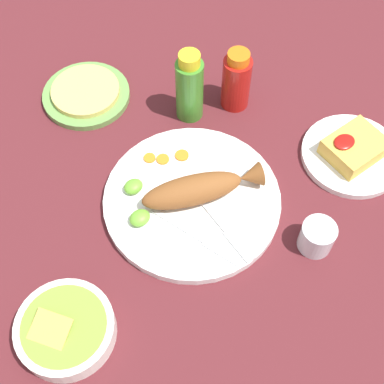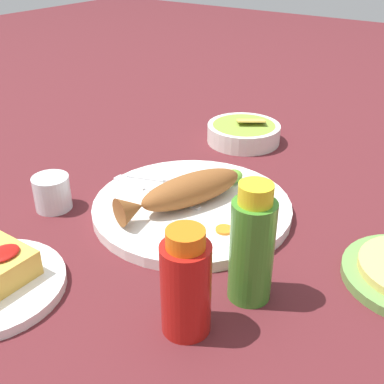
{
  "view_description": "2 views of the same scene",
  "coord_description": "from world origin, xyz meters",
  "px_view_note": "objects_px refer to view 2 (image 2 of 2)",
  "views": [
    {
      "loc": [
        0.31,
        0.41,
        0.86
      ],
      "look_at": [
        0.0,
        0.0,
        0.04
      ],
      "focal_mm": 50.0,
      "sensor_mm": 36.0,
      "label": 1
    },
    {
      "loc": [
        -0.56,
        -0.4,
        0.42
      ],
      "look_at": [
        0.0,
        0.0,
        0.04
      ],
      "focal_mm": 45.0,
      "sensor_mm": 36.0,
      "label": 2
    }
  ],
  "objects_px": {
    "fork_near": "(150,189)",
    "hot_sauce_bottle_red": "(186,285)",
    "main_plate": "(192,207)",
    "fork_far": "(169,180)",
    "salt_cup": "(52,195)",
    "guacamole_bowl": "(244,132)",
    "hot_sauce_bottle_green": "(252,246)",
    "fried_fish": "(184,192)"
  },
  "relations": [
    {
      "from": "hot_sauce_bottle_red",
      "to": "salt_cup",
      "type": "bearing_deg",
      "value": 74.43
    },
    {
      "from": "fork_far",
      "to": "guacamole_bowl",
      "type": "xyz_separation_m",
      "value": [
        0.27,
        0.0,
        0.0
      ]
    },
    {
      "from": "fried_fish",
      "to": "fork_far",
      "type": "height_order",
      "value": "fried_fish"
    },
    {
      "from": "fork_far",
      "to": "guacamole_bowl",
      "type": "height_order",
      "value": "guacamole_bowl"
    },
    {
      "from": "fork_far",
      "to": "hot_sauce_bottle_green",
      "type": "bearing_deg",
      "value": 128.03
    },
    {
      "from": "main_plate",
      "to": "fork_far",
      "type": "xyz_separation_m",
      "value": [
        0.04,
        0.08,
        0.01
      ]
    },
    {
      "from": "fried_fish",
      "to": "fork_far",
      "type": "distance_m",
      "value": 0.09
    },
    {
      "from": "fork_near",
      "to": "hot_sauce_bottle_red",
      "type": "distance_m",
      "value": 0.32
    },
    {
      "from": "guacamole_bowl",
      "to": "fried_fish",
      "type": "bearing_deg",
      "value": -167.13
    },
    {
      "from": "fork_far",
      "to": "salt_cup",
      "type": "distance_m",
      "value": 0.2
    },
    {
      "from": "main_plate",
      "to": "hot_sauce_bottle_green",
      "type": "bearing_deg",
      "value": -125.27
    },
    {
      "from": "fried_fish",
      "to": "guacamole_bowl",
      "type": "height_order",
      "value": "fried_fish"
    },
    {
      "from": "main_plate",
      "to": "guacamole_bowl",
      "type": "bearing_deg",
      "value": 14.35
    },
    {
      "from": "salt_cup",
      "to": "fork_far",
      "type": "bearing_deg",
      "value": -36.92
    },
    {
      "from": "hot_sauce_bottle_red",
      "to": "salt_cup",
      "type": "relative_size",
      "value": 2.26
    },
    {
      "from": "fried_fish",
      "to": "salt_cup",
      "type": "bearing_deg",
      "value": 140.01
    },
    {
      "from": "fried_fish",
      "to": "fork_near",
      "type": "relative_size",
      "value": 1.24
    },
    {
      "from": "main_plate",
      "to": "salt_cup",
      "type": "distance_m",
      "value": 0.24
    },
    {
      "from": "fork_far",
      "to": "hot_sauce_bottle_red",
      "type": "bearing_deg",
      "value": 111.72
    },
    {
      "from": "fork_near",
      "to": "guacamole_bowl",
      "type": "distance_m",
      "value": 0.32
    },
    {
      "from": "main_plate",
      "to": "guacamole_bowl",
      "type": "height_order",
      "value": "guacamole_bowl"
    },
    {
      "from": "fork_near",
      "to": "hot_sauce_bottle_green",
      "type": "xyz_separation_m",
      "value": [
        -0.12,
        -0.26,
        0.06
      ]
    },
    {
      "from": "fried_fish",
      "to": "hot_sauce_bottle_red",
      "type": "height_order",
      "value": "hot_sauce_bottle_red"
    },
    {
      "from": "main_plate",
      "to": "guacamole_bowl",
      "type": "relative_size",
      "value": 2.07
    },
    {
      "from": "fried_fish",
      "to": "guacamole_bowl",
      "type": "bearing_deg",
      "value": 33.46
    },
    {
      "from": "main_plate",
      "to": "fork_far",
      "type": "relative_size",
      "value": 1.84
    },
    {
      "from": "salt_cup",
      "to": "guacamole_bowl",
      "type": "height_order",
      "value": "salt_cup"
    },
    {
      "from": "hot_sauce_bottle_red",
      "to": "hot_sauce_bottle_green",
      "type": "bearing_deg",
      "value": -19.25
    },
    {
      "from": "main_plate",
      "to": "salt_cup",
      "type": "xyz_separation_m",
      "value": [
        -0.12,
        0.2,
        0.02
      ]
    },
    {
      "from": "hot_sauce_bottle_red",
      "to": "fork_near",
      "type": "bearing_deg",
      "value": 47.32
    },
    {
      "from": "main_plate",
      "to": "hot_sauce_bottle_red",
      "type": "relative_size",
      "value": 2.38
    },
    {
      "from": "fork_far",
      "to": "salt_cup",
      "type": "relative_size",
      "value": 2.93
    },
    {
      "from": "fork_far",
      "to": "guacamole_bowl",
      "type": "distance_m",
      "value": 0.27
    },
    {
      "from": "salt_cup",
      "to": "fried_fish",
      "type": "bearing_deg",
      "value": -60.57
    },
    {
      "from": "hot_sauce_bottle_red",
      "to": "salt_cup",
      "type": "xyz_separation_m",
      "value": [
        0.1,
        0.35,
        -0.04
      ]
    },
    {
      "from": "fork_near",
      "to": "fork_far",
      "type": "xyz_separation_m",
      "value": [
        0.05,
        -0.01,
        0.0
      ]
    },
    {
      "from": "main_plate",
      "to": "salt_cup",
      "type": "relative_size",
      "value": 5.38
    },
    {
      "from": "fork_near",
      "to": "guacamole_bowl",
      "type": "bearing_deg",
      "value": -89.35
    },
    {
      "from": "fried_fish",
      "to": "salt_cup",
      "type": "xyz_separation_m",
      "value": [
        -0.11,
        0.19,
        -0.02
      ]
    },
    {
      "from": "main_plate",
      "to": "fried_fish",
      "type": "bearing_deg",
      "value": 159.42
    },
    {
      "from": "fork_near",
      "to": "hot_sauce_bottle_red",
      "type": "bearing_deg",
      "value": 138.79
    },
    {
      "from": "main_plate",
      "to": "hot_sauce_bottle_green",
      "type": "distance_m",
      "value": 0.23
    }
  ]
}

